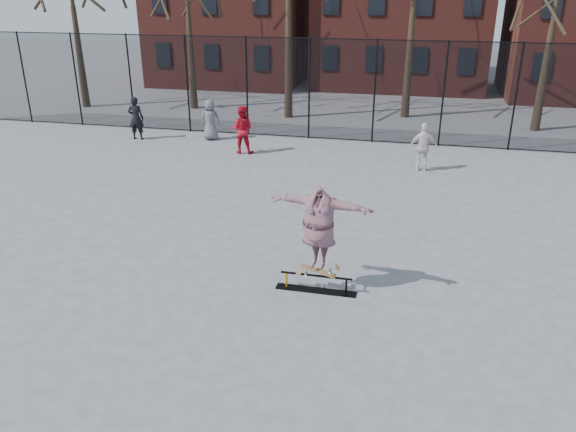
% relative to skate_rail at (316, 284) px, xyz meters
% --- Properties ---
extents(ground, '(100.00, 100.00, 0.00)m').
position_rel_skate_rail_xyz_m(ground, '(-1.15, -0.83, -0.15)').
color(ground, '#5E5E63').
extents(skate_rail, '(1.69, 0.26, 0.37)m').
position_rel_skate_rail_xyz_m(skate_rail, '(0.00, 0.00, 0.00)').
color(skate_rail, black).
rests_on(skate_rail, ground).
extents(skateboard, '(0.80, 0.19, 0.10)m').
position_rel_skate_rail_xyz_m(skateboard, '(0.04, 0.00, 0.27)').
color(skateboard, brown).
rests_on(skateboard, skate_rail).
extents(skater, '(2.19, 0.88, 1.73)m').
position_rel_skate_rail_xyz_m(skater, '(0.04, 0.00, 1.19)').
color(skater, '#4A3483').
rests_on(skater, skateboard).
extents(bystander_grey, '(0.90, 0.70, 1.64)m').
position_rel_skate_rail_xyz_m(bystander_grey, '(-6.39, 11.07, 0.67)').
color(bystander_grey, '#5D5E62').
rests_on(bystander_grey, ground).
extents(bystander_black, '(0.67, 0.48, 1.73)m').
position_rel_skate_rail_xyz_m(bystander_black, '(-9.35, 10.46, 0.72)').
color(bystander_black, black).
rests_on(bystander_black, ground).
extents(bystander_red, '(0.90, 0.72, 1.78)m').
position_rel_skate_rail_xyz_m(bystander_red, '(-4.56, 9.53, 0.74)').
color(bystander_red, '#B40F1F').
rests_on(bystander_red, ground).
extents(bystander_white, '(1.00, 0.52, 1.64)m').
position_rel_skate_rail_xyz_m(bystander_white, '(2.04, 8.80, 0.67)').
color(bystander_white, silver).
rests_on(bystander_white, ground).
extents(fence, '(34.03, 0.07, 4.00)m').
position_rel_skate_rail_xyz_m(fence, '(-1.16, 12.17, 1.91)').
color(fence, black).
rests_on(fence, ground).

